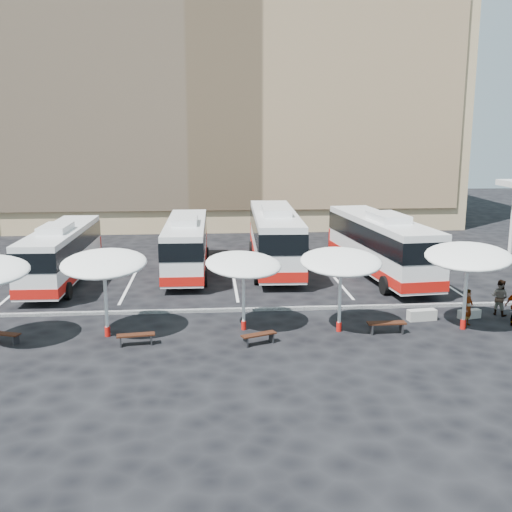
{
  "coord_description": "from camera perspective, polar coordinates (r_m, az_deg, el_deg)",
  "views": [
    {
      "loc": [
        -1.37,
        -27.35,
        8.62
      ],
      "look_at": [
        1.0,
        3.0,
        2.2
      ],
      "focal_mm": 42.0,
      "sensor_mm": 36.0,
      "label": 1
    }
  ],
  "objects": [
    {
      "name": "sunshade_2",
      "position": [
        25.78,
        -1.21,
        -0.84
      ],
      "size": [
        4.24,
        4.27,
        3.45
      ],
      "rotation": [
        0.0,
        0.0,
        0.35
      ],
      "color": "silver",
      "rests_on": "ground"
    },
    {
      "name": "conc_bench_1",
      "position": [
        29.79,
        19.65,
        -5.22
      ],
      "size": [
        1.13,
        0.59,
        0.4
      ],
      "primitive_type": "cube",
      "rotation": [
        0.0,
        0.0,
        0.23
      ],
      "color": "#979791",
      "rests_on": "ground"
    },
    {
      "name": "wood_bench_0",
      "position": [
        26.96,
        -22.87,
        -6.97
      ],
      "size": [
        1.44,
        0.82,
        0.43
      ],
      "rotation": [
        0.0,
        0.0,
        -0.34
      ],
      "color": "black",
      "rests_on": "ground"
    },
    {
      "name": "ground",
      "position": [
        28.71,
        -1.53,
        -5.57
      ],
      "size": [
        120.0,
        120.0,
        0.0
      ],
      "primitive_type": "plane",
      "color": "black",
      "rests_on": "ground"
    },
    {
      "name": "passenger_0",
      "position": [
        28.45,
        19.55,
        -4.66
      ],
      "size": [
        0.73,
        0.71,
        1.69
      ],
      "primitive_type": "imported",
      "rotation": [
        0.0,
        0.0,
        0.74
      ],
      "color": "black",
      "rests_on": "ground"
    },
    {
      "name": "curb_divider",
      "position": [
        29.16,
        -1.58,
        -5.13
      ],
      "size": [
        34.0,
        0.25,
        0.15
      ],
      "primitive_type": "cube",
      "color": "black",
      "rests_on": "ground"
    },
    {
      "name": "wood_bench_3",
      "position": [
        26.56,
        12.33,
        -6.42
      ],
      "size": [
        1.66,
        0.45,
        0.51
      ],
      "rotation": [
        0.0,
        0.0,
        0.01
      ],
      "color": "black",
      "rests_on": "ground"
    },
    {
      "name": "bus_3",
      "position": [
        36.51,
        11.75,
        1.21
      ],
      "size": [
        3.82,
        12.54,
        3.92
      ],
      "rotation": [
        0.0,
        0.0,
        0.1
      ],
      "color": "silver",
      "rests_on": "ground"
    },
    {
      "name": "conc_bench_0",
      "position": [
        28.81,
        15.51,
        -5.43
      ],
      "size": [
        1.37,
        0.6,
        0.5
      ],
      "primitive_type": "cube",
      "rotation": [
        0.0,
        0.0,
        0.12
      ],
      "color": "#979791",
      "rests_on": "ground"
    },
    {
      "name": "bus_0",
      "position": [
        36.0,
        -18.02,
        0.37
      ],
      "size": [
        2.73,
        11.05,
        3.49
      ],
      "rotation": [
        0.0,
        0.0,
        -0.02
      ],
      "color": "silver",
      "rests_on": "ground"
    },
    {
      "name": "wood_bench_1",
      "position": [
        25.09,
        -11.37,
        -7.55
      ],
      "size": [
        1.58,
        0.61,
        0.47
      ],
      "rotation": [
        0.0,
        0.0,
        0.14
      ],
      "color": "black",
      "rests_on": "ground"
    },
    {
      "name": "sunshade_4",
      "position": [
        27.36,
        19.54,
        -0.07
      ],
      "size": [
        4.89,
        4.91,
        3.85
      ],
      "rotation": [
        0.0,
        0.0,
        -0.43
      ],
      "color": "silver",
      "rests_on": "ground"
    },
    {
      "name": "passenger_1",
      "position": [
        30.64,
        22.24,
        -3.67
      ],
      "size": [
        1.03,
        1.06,
        1.72
      ],
      "primitive_type": "imported",
      "rotation": [
        0.0,
        0.0,
        2.23
      ],
      "color": "black",
      "rests_on": "ground"
    },
    {
      "name": "wood_bench_2",
      "position": [
        24.71,
        0.26,
        -7.65
      ],
      "size": [
        1.52,
        0.93,
        0.45
      ],
      "rotation": [
        0.0,
        0.0,
        0.39
      ],
      "color": "black",
      "rests_on": "ground"
    },
    {
      "name": "sunshade_3",
      "position": [
        25.77,
        8.09,
        -0.57
      ],
      "size": [
        3.55,
        3.6,
        3.65
      ],
      "rotation": [
        0.0,
        0.0,
        -0.02
      ],
      "color": "silver",
      "rests_on": "ground"
    },
    {
      "name": "bus_1",
      "position": [
        36.97,
        -6.66,
        1.21
      ],
      "size": [
        2.71,
        11.18,
        3.54
      ],
      "rotation": [
        0.0,
        0.0,
        -0.01
      ],
      "color": "silver",
      "rests_on": "ground"
    },
    {
      "name": "bus_2",
      "position": [
        37.91,
        1.8,
        1.91
      ],
      "size": [
        3.26,
        12.68,
        4.0
      ],
      "rotation": [
        0.0,
        0.0,
        -0.03
      ],
      "color": "silver",
      "rests_on": "ground"
    },
    {
      "name": "bay_lines",
      "position": [
        36.41,
        -2.18,
        -1.79
      ],
      "size": [
        24.15,
        12.0,
        0.01
      ],
      "color": "white",
      "rests_on": "ground"
    },
    {
      "name": "sunshade_1",
      "position": [
        25.67,
        -14.29,
        -0.73
      ],
      "size": [
        3.65,
        3.69,
        3.73
      ],
      "rotation": [
        0.0,
        0.0,
        -0.02
      ],
      "color": "silver",
      "rests_on": "ground"
    },
    {
      "name": "sandstone_building",
      "position": [
        59.37,
        -3.26,
        15.76
      ],
      "size": [
        42.0,
        18.25,
        29.6
      ],
      "color": "tan",
      "rests_on": "ground"
    }
  ]
}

